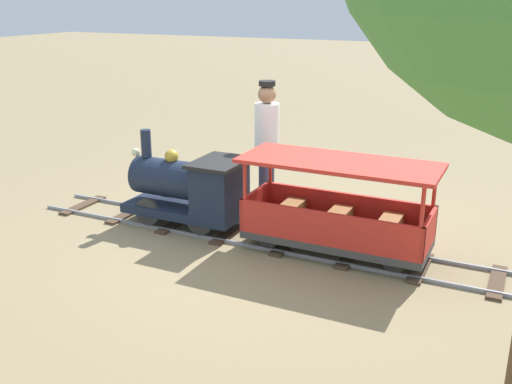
% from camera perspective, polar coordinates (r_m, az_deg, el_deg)
% --- Properties ---
extents(ground_plane, '(60.00, 60.00, 0.00)m').
position_cam_1_polar(ground_plane, '(6.54, 1.67, -4.83)').
color(ground_plane, '#8C7A56').
extents(track, '(0.74, 5.70, 0.04)m').
position_cam_1_polar(track, '(6.61, 0.20, -4.42)').
color(track, gray).
rests_on(track, ground_plane).
extents(locomotive, '(0.70, 1.45, 1.07)m').
position_cam_1_polar(locomotive, '(6.83, -6.31, 0.43)').
color(locomotive, '#192338').
rests_on(locomotive, ground_plane).
extents(passenger_car, '(0.80, 2.00, 0.97)m').
position_cam_1_polar(passenger_car, '(6.15, 7.80, -2.29)').
color(passenger_car, '#3F3F3F').
rests_on(passenger_car, ground_plane).
extents(conductor_person, '(0.30, 0.30, 1.62)m').
position_cam_1_polar(conductor_person, '(7.26, 1.04, 5.46)').
color(conductor_person, '#282D47').
rests_on(conductor_person, ground_plane).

